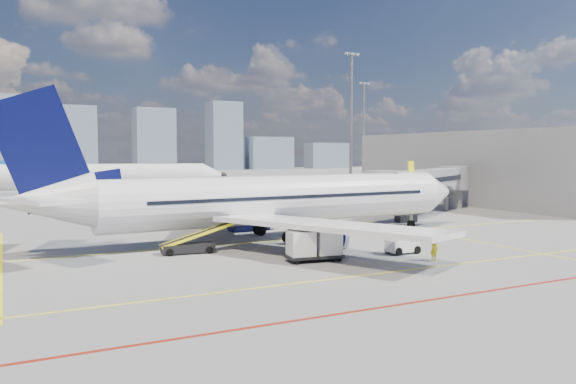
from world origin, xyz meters
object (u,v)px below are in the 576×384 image
object	(u,v)px
main_aircraft	(266,201)
belt_loader	(190,246)
second_aircraft	(92,177)
cargo_dolly	(314,244)
ramp_worker	(434,248)
baggage_tug	(401,243)

from	to	relation	value
main_aircraft	belt_loader	distance (m)	8.28
second_aircraft	cargo_dolly	distance (m)	62.71
second_aircraft	ramp_worker	size ratio (longest dim) A/B	24.31
baggage_tug	belt_loader	size ratio (longest dim) A/B	0.43
main_aircraft	belt_loader	size ratio (longest dim) A/B	7.67
main_aircraft	ramp_worker	size ratio (longest dim) A/B	23.68
second_aircraft	ramp_worker	xyz separation A→B (m)	(12.44, -65.94, -2.36)
main_aircraft	second_aircraft	bearing A→B (deg)	94.72
second_aircraft	ramp_worker	distance (m)	67.15
baggage_tug	cargo_dolly	size ratio (longest dim) A/B	0.58
cargo_dolly	ramp_worker	xyz separation A→B (m)	(7.08, -3.49, -0.25)
baggage_tug	cargo_dolly	bearing A→B (deg)	176.01
baggage_tug	cargo_dolly	xyz separation A→B (m)	(-6.81, 0.42, 0.36)
main_aircraft	cargo_dolly	bearing A→B (deg)	-97.05
main_aircraft	second_aircraft	world-z (taller)	second_aircraft
ramp_worker	baggage_tug	bearing A→B (deg)	2.38
second_aircraft	belt_loader	size ratio (longest dim) A/B	7.88
belt_loader	ramp_worker	distance (m)	16.81
cargo_dolly	main_aircraft	bearing A→B (deg)	93.53
cargo_dolly	baggage_tug	bearing A→B (deg)	5.09
second_aircraft	cargo_dolly	world-z (taller)	second_aircraft
main_aircraft	second_aircraft	distance (m)	53.36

